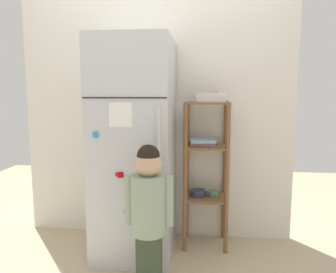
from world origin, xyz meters
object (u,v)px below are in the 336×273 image
at_px(pantry_shelf_unit, 205,163).
at_px(fruit_bin, 213,97).
at_px(child_standing, 149,204).
at_px(refrigerator, 135,148).

xyz_separation_m(pantry_shelf_unit, fruit_bin, (0.05, 0.02, 0.56)).
bearing_deg(child_standing, fruit_bin, 60.17).
relative_size(child_standing, fruit_bin, 4.06).
bearing_deg(pantry_shelf_unit, refrigerator, -163.06).
bearing_deg(refrigerator, pantry_shelf_unit, 16.94).
bearing_deg(fruit_bin, refrigerator, -163.10).
bearing_deg(refrigerator, child_standing, -69.57).
distance_m(refrigerator, fruit_bin, 0.78).
xyz_separation_m(refrigerator, child_standing, (0.21, -0.55, -0.27)).
distance_m(pantry_shelf_unit, fruit_bin, 0.57).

